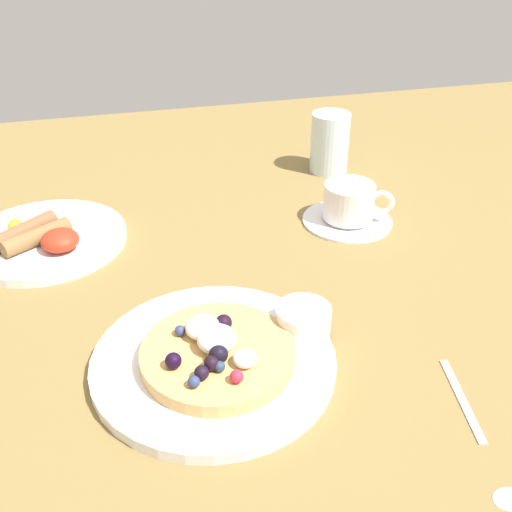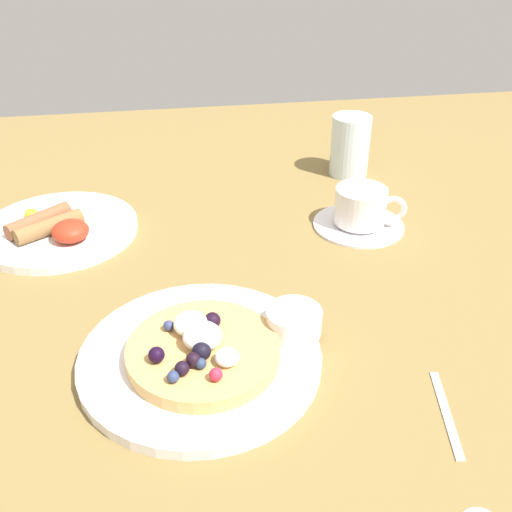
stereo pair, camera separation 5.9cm
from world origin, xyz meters
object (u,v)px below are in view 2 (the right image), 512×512
(pancake_plate, at_px, (200,358))
(breakfast_plate, at_px, (59,229))
(water_glass, at_px, (350,146))
(teaspoon, at_px, (464,470))
(syrup_ramekin, at_px, (294,321))
(coffee_saucer, at_px, (358,224))
(coffee_cup, at_px, (362,205))

(pancake_plate, relative_size, breakfast_plate, 1.13)
(water_glass, bearing_deg, pancake_plate, -123.49)
(breakfast_plate, bearing_deg, teaspoon, -50.88)
(syrup_ramekin, distance_m, teaspoon, 0.22)
(pancake_plate, xyz_separation_m, coffee_saucer, (0.25, 0.25, -0.00))
(syrup_ramekin, distance_m, coffee_cup, 0.28)
(breakfast_plate, relative_size, coffee_cup, 2.28)
(coffee_saucer, xyz_separation_m, coffee_cup, (0.00, -0.00, 0.03))
(breakfast_plate, height_order, coffee_cup, coffee_cup)
(pancake_plate, bearing_deg, coffee_cup, 45.17)
(breakfast_plate, bearing_deg, syrup_ramekin, -45.36)
(syrup_ramekin, distance_m, water_glass, 0.46)
(coffee_cup, bearing_deg, water_glass, 78.48)
(pancake_plate, height_order, syrup_ramekin, syrup_ramekin)
(breakfast_plate, distance_m, coffee_cup, 0.43)
(teaspoon, distance_m, water_glass, 0.62)
(syrup_ramekin, height_order, breakfast_plate, syrup_ramekin)
(coffee_saucer, bearing_deg, water_glass, 77.99)
(coffee_saucer, height_order, water_glass, water_glass)
(water_glass, bearing_deg, syrup_ramekin, -114.10)
(coffee_cup, bearing_deg, breakfast_plate, 173.46)
(coffee_saucer, bearing_deg, teaspoon, -95.64)
(coffee_saucer, distance_m, water_glass, 0.19)
(syrup_ramekin, xyz_separation_m, teaspoon, (0.11, -0.19, -0.02))
(syrup_ramekin, relative_size, teaspoon, 0.35)
(pancake_plate, distance_m, coffee_saucer, 0.36)
(pancake_plate, height_order, teaspoon, pancake_plate)
(teaspoon, bearing_deg, breakfast_plate, 129.12)
(pancake_plate, bearing_deg, syrup_ramekin, 10.87)
(coffee_saucer, bearing_deg, breakfast_plate, 173.53)
(water_glass, bearing_deg, coffee_saucer, -102.01)
(coffee_saucer, relative_size, coffee_cup, 1.35)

